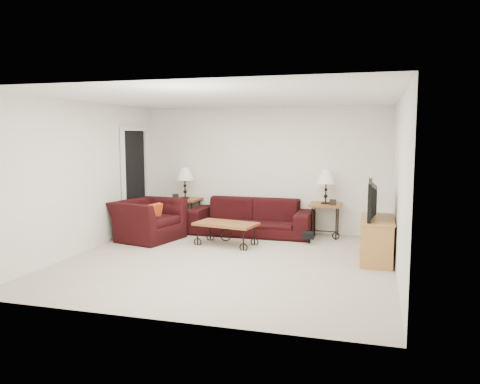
# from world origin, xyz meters

# --- Properties ---
(ground) EXTENTS (5.00, 5.00, 0.00)m
(ground) POSITION_xyz_m (0.00, 0.00, 0.00)
(ground) COLOR beige
(ground) RESTS_ON ground
(wall_back) EXTENTS (5.00, 0.02, 2.50)m
(wall_back) POSITION_xyz_m (0.00, 2.50, 1.25)
(wall_back) COLOR white
(wall_back) RESTS_ON ground
(wall_front) EXTENTS (5.00, 0.02, 2.50)m
(wall_front) POSITION_xyz_m (0.00, -2.50, 1.25)
(wall_front) COLOR white
(wall_front) RESTS_ON ground
(wall_left) EXTENTS (0.02, 5.00, 2.50)m
(wall_left) POSITION_xyz_m (-2.50, 0.00, 1.25)
(wall_left) COLOR white
(wall_left) RESTS_ON ground
(wall_right) EXTENTS (0.02, 5.00, 2.50)m
(wall_right) POSITION_xyz_m (2.50, 0.00, 1.25)
(wall_right) COLOR white
(wall_right) RESTS_ON ground
(ceiling) EXTENTS (5.00, 5.00, 0.00)m
(ceiling) POSITION_xyz_m (0.00, 0.00, 2.50)
(ceiling) COLOR white
(ceiling) RESTS_ON wall_back
(doorway) EXTENTS (0.08, 0.94, 2.04)m
(doorway) POSITION_xyz_m (-2.47, 1.65, 1.02)
(doorway) COLOR black
(doorway) RESTS_ON ground
(sofa) EXTENTS (2.40, 0.94, 0.70)m
(sofa) POSITION_xyz_m (-0.17, 2.02, 0.35)
(sofa) COLOR black
(sofa) RESTS_ON ground
(side_table_left) EXTENTS (0.61, 0.61, 0.64)m
(side_table_left) POSITION_xyz_m (-1.61, 2.20, 0.32)
(side_table_left) COLOR brown
(side_table_left) RESTS_ON ground
(side_table_right) EXTENTS (0.60, 0.60, 0.65)m
(side_table_right) POSITION_xyz_m (1.28, 2.20, 0.32)
(side_table_right) COLOR brown
(side_table_right) RESTS_ON ground
(lamp_left) EXTENTS (0.38, 0.38, 0.64)m
(lamp_left) POSITION_xyz_m (-1.61, 2.20, 0.96)
(lamp_left) COLOR black
(lamp_left) RESTS_ON side_table_left
(lamp_right) EXTENTS (0.37, 0.37, 0.65)m
(lamp_right) POSITION_xyz_m (1.28, 2.20, 0.97)
(lamp_right) COLOR black
(lamp_right) RESTS_ON side_table_right
(photo_frame_left) EXTENTS (0.13, 0.03, 0.11)m
(photo_frame_left) POSITION_xyz_m (-1.76, 2.05, 0.69)
(photo_frame_left) COLOR black
(photo_frame_left) RESTS_ON side_table_left
(photo_frame_right) EXTENTS (0.13, 0.04, 0.11)m
(photo_frame_right) POSITION_xyz_m (1.43, 2.05, 0.70)
(photo_frame_right) COLOR black
(photo_frame_right) RESTS_ON side_table_right
(coffee_table) EXTENTS (1.17, 0.77, 0.41)m
(coffee_table) POSITION_xyz_m (-0.34, 1.01, 0.20)
(coffee_table) COLOR brown
(coffee_table) RESTS_ON ground
(armchair) EXTENTS (1.25, 1.35, 0.75)m
(armchair) POSITION_xyz_m (-1.88, 1.03, 0.37)
(armchair) COLOR black
(armchair) RESTS_ON ground
(throw_pillow) EXTENTS (0.17, 0.35, 0.34)m
(throw_pillow) POSITION_xyz_m (-1.73, 0.98, 0.52)
(throw_pillow) COLOR #C24B18
(throw_pillow) RESTS_ON armchair
(tv_stand) EXTENTS (0.47, 1.12, 0.67)m
(tv_stand) POSITION_xyz_m (2.23, 0.63, 0.34)
(tv_stand) COLOR #BD7246
(tv_stand) RESTS_ON ground
(television) EXTENTS (0.13, 1.00, 0.58)m
(television) POSITION_xyz_m (2.21, 0.63, 0.96)
(television) COLOR black
(television) RESTS_ON tv_stand
(backpack) EXTENTS (0.37, 0.31, 0.42)m
(backpack) POSITION_xyz_m (1.06, 1.53, 0.21)
(backpack) COLOR black
(backpack) RESTS_ON ground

